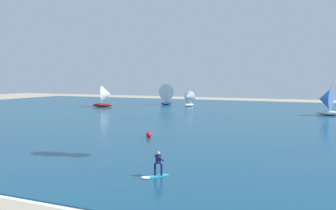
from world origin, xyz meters
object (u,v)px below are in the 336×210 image
object	(u,v)px
kitesurfer	(156,168)
sailboat_far_left	(105,96)
marker_buoy	(149,135)
sailboat_outermost	(326,101)
sailboat_anchored_offshore	(188,98)
sailboat_near_shore	(168,94)

from	to	relation	value
kitesurfer	sailboat_far_left	world-z (taller)	sailboat_far_left
kitesurfer	marker_buoy	size ratio (longest dim) A/B	3.11
sailboat_outermost	sailboat_far_left	distance (m)	44.86
sailboat_anchored_offshore	kitesurfer	bearing A→B (deg)	-70.23
marker_buoy	sailboat_outermost	bearing A→B (deg)	64.72
sailboat_anchored_offshore	sailboat_far_left	distance (m)	18.41
sailboat_anchored_offshore	sailboat_near_shore	xyz separation A→B (m)	(-6.55, 3.25, 0.74)
sailboat_anchored_offshore	sailboat_near_shore	size ratio (longest dim) A/B	0.71
sailboat_near_shore	kitesurfer	bearing A→B (deg)	-65.84
kitesurfer	sailboat_outermost	xyz separation A→B (m)	(8.33, 48.72, 1.79)
sailboat_near_shore	sailboat_far_left	distance (m)	15.59
marker_buoy	sailboat_near_shore	bearing A→B (deg)	112.48
sailboat_far_left	marker_buoy	bearing A→B (deg)	-49.85
kitesurfer	sailboat_anchored_offshore	world-z (taller)	sailboat_anchored_offshore
sailboat_anchored_offshore	sailboat_far_left	xyz separation A→B (m)	(-15.95, -9.18, 0.57)
sailboat_near_shore	marker_buoy	world-z (taller)	sailboat_near_shore
kitesurfer	marker_buoy	world-z (taller)	kitesurfer
kitesurfer	sailboat_outermost	distance (m)	49.46
sailboat_near_shore	sailboat_anchored_offshore	bearing A→B (deg)	-26.42
sailboat_anchored_offshore	sailboat_far_left	bearing A→B (deg)	-150.09
sailboat_far_left	kitesurfer	bearing A→B (deg)	-52.76
kitesurfer	sailboat_near_shore	size ratio (longest dim) A/B	0.35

